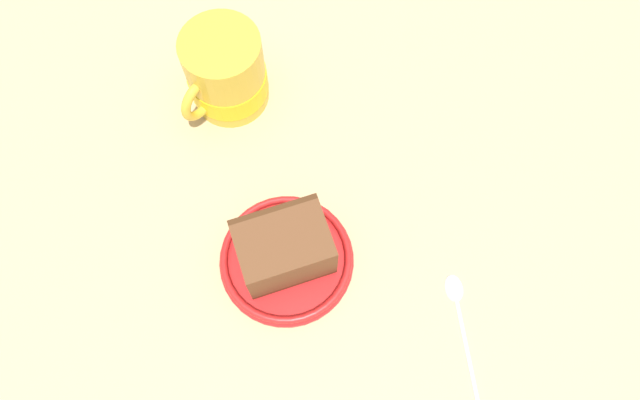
# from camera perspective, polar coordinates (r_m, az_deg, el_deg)

# --- Properties ---
(ground_plane) EXTENTS (1.39, 1.39, 0.03)m
(ground_plane) POSITION_cam_1_polar(r_m,az_deg,el_deg) (0.70, 0.92, 0.74)
(ground_plane) COLOR tan
(small_plate) EXTENTS (0.15, 0.15, 0.02)m
(small_plate) POSITION_cam_1_polar(r_m,az_deg,el_deg) (0.65, -3.24, -5.63)
(small_plate) COLOR red
(small_plate) RESTS_ON ground_plane
(cake_slice) EXTENTS (0.12, 0.11, 0.07)m
(cake_slice) POSITION_cam_1_polar(r_m,az_deg,el_deg) (0.62, -3.47, -4.57)
(cake_slice) COLOR #472814
(cake_slice) RESTS_ON small_plate
(tea_mug) EXTENTS (0.12, 0.09, 0.10)m
(tea_mug) POSITION_cam_1_polar(r_m,az_deg,el_deg) (0.71, -9.04, 11.89)
(tea_mug) COLOR gold
(tea_mug) RESTS_ON ground_plane
(teaspoon) EXTENTS (0.10, 0.11, 0.01)m
(teaspoon) POSITION_cam_1_polar(r_m,az_deg,el_deg) (0.66, 13.21, -10.30)
(teaspoon) COLOR silver
(teaspoon) RESTS_ON ground_plane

